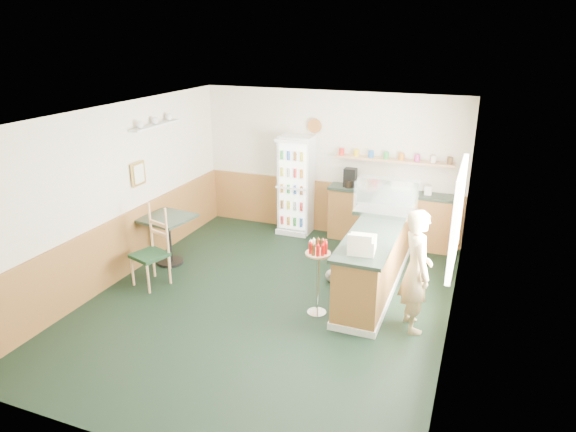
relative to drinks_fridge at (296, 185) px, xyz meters
The scene contains 13 objects.
ground 2.96m from the drinks_fridge, 77.87° to the right, with size 6.00×6.00×0.00m, color black.
room_envelope 2.12m from the drinks_fridge, 79.79° to the right, with size 5.04×6.02×2.72m.
service_counter 2.60m from the drinks_fridge, 40.67° to the right, with size 0.68×3.01×1.01m.
back_counter 1.82m from the drinks_fridge, ahead, with size 2.24×0.42×1.69m.
drinks_fridge is the anchor object (origin of this frame).
display_case 2.30m from the drinks_fridge, 31.47° to the right, with size 0.94×0.49×0.54m.
cash_register 3.37m from the drinks_fridge, 54.81° to the right, with size 0.34×0.36×0.20m, color beige.
shopkeeper 3.76m from the drinks_fridge, 45.42° to the right, with size 0.55×0.40×1.65m, color tan.
condiment_stand 3.11m from the drinks_fridge, 64.09° to the right, with size 0.34×0.34×1.07m.
newspaper_rack 2.29m from the drinks_fridge, 45.18° to the right, with size 0.09×0.43×0.51m.
cafe_table 2.62m from the drinks_fridge, 124.31° to the right, with size 0.85×0.85×0.83m.
cafe_chair 3.10m from the drinks_fridge, 114.70° to the right, with size 0.58×0.58×1.24m.
dog_doorstop 2.37m from the drinks_fridge, 54.94° to the right, with size 0.20×0.26×0.24m.
Camera 1 is at (2.66, -6.04, 3.72)m, focal length 32.00 mm.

